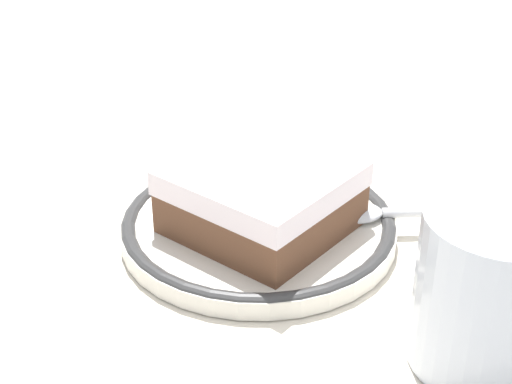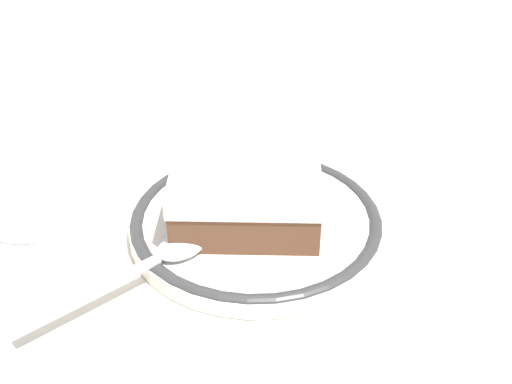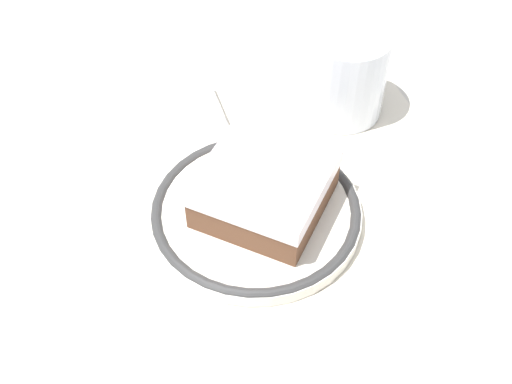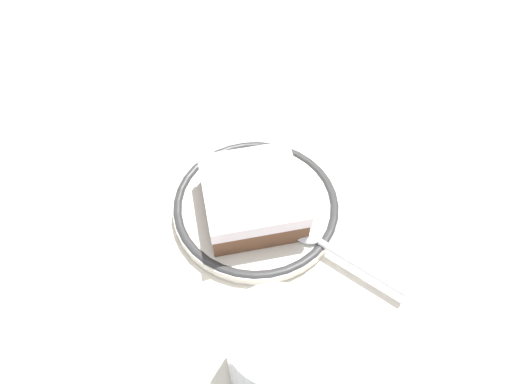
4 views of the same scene
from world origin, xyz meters
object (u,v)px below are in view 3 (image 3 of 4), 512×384
(cup, at_px, (345,79))
(plate, at_px, (256,212))
(cake_slice, at_px, (265,188))
(spoon, at_px, (230,137))

(cup, bearing_deg, plate, -49.40)
(plate, height_order, cake_slice, cake_slice)
(plate, bearing_deg, cup, 130.60)
(plate, xyz_separation_m, spoon, (-0.08, 0.00, 0.01))
(plate, bearing_deg, spoon, 177.90)
(spoon, bearing_deg, cup, 99.93)
(spoon, relative_size, cup, 1.53)
(cake_slice, bearing_deg, cup, 132.16)
(cup, bearing_deg, cake_slice, -47.84)
(cup, bearing_deg, spoon, -80.07)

